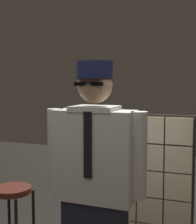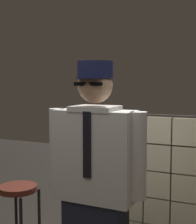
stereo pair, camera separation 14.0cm
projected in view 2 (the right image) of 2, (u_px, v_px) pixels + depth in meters
glass_block_wall at (132, 181)px, 3.50m from camera, size 1.40×0.10×1.40m
standing_person at (95, 189)px, 2.34m from camera, size 0.73×0.31×1.84m
bar_stool at (18, 207)px, 3.02m from camera, size 0.34×0.34×0.78m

